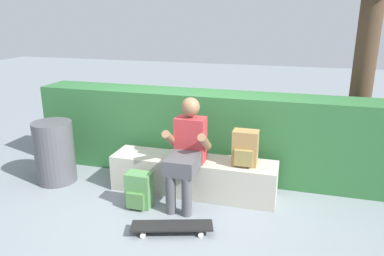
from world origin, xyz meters
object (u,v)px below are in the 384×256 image
backpack_on_ground (139,191)px  trash_bin (55,152)px  bench_main (193,176)px  backpack_on_bench (245,149)px  person_skater (187,149)px  skateboard_near_person (172,226)px

backpack_on_ground → trash_bin: 1.34m
bench_main → backpack_on_bench: 0.73m
person_skater → backpack_on_bench: size_ratio=2.97×
bench_main → skateboard_near_person: size_ratio=2.38×
skateboard_near_person → backpack_on_ground: backpack_on_ground is taller
bench_main → backpack_on_ground: size_ratio=4.91×
skateboard_near_person → trash_bin: size_ratio=1.04×
backpack_on_ground → person_skater: bearing=30.7°
skateboard_near_person → bench_main: bearing=92.4°
bench_main → backpack_on_ground: (-0.49, -0.49, -0.02)m
bench_main → person_skater: person_skater is taller
skateboard_near_person → backpack_on_ground: 0.67m
bench_main → skateboard_near_person: bench_main is taller
person_skater → backpack_on_bench: 0.65m
bench_main → skateboard_near_person: (0.04, -0.89, -0.14)m
backpack_on_bench → trash_bin: size_ratio=0.51×
backpack_on_bench → trash_bin: 2.40m
skateboard_near_person → backpack_on_bench: (0.57, 0.88, 0.56)m
person_skater → skateboard_near_person: person_skater is taller
person_skater → trash_bin: 1.78m
skateboard_near_person → backpack_on_bench: backpack_on_bench is taller
person_skater → skateboard_near_person: size_ratio=1.44×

